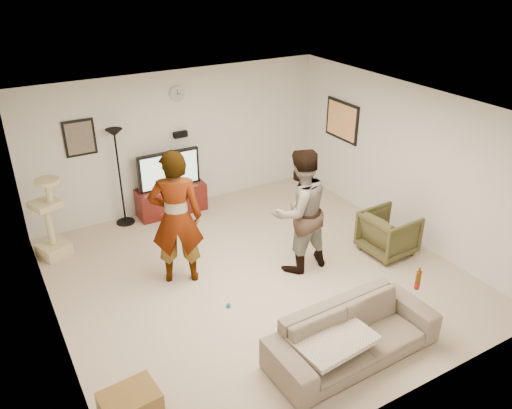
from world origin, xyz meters
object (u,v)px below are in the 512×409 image
armchair (388,233)px  sofa (353,335)px  person_left (176,218)px  tv_stand (171,200)px  person_right (300,211)px  tv (169,170)px  floor_lamp (120,178)px  cat_tree (48,218)px  side_table (131,408)px  beer_bottle (418,280)px

armchair → sofa: bearing=125.5°
person_left → tv_stand: bearing=-85.2°
person_right → sofa: (-0.51, -1.88, -0.64)m
tv → floor_lamp: size_ratio=0.65×
cat_tree → sofa: 4.83m
person_left → cat_tree: bearing=-24.0°
cat_tree → sofa: cat_tree is taller
side_table → sofa: bearing=-8.3°
beer_bottle → person_right: bearing=103.4°
tv → armchair: bearing=-50.7°
beer_bottle → floor_lamp: bearing=116.7°
tv_stand → armchair: (2.43, -2.98, 0.09)m
beer_bottle → sofa: bearing=180.0°
cat_tree → floor_lamp: bearing=20.7°
cat_tree → armchair: size_ratio=1.73×
cat_tree → beer_bottle: size_ratio=5.23×
armchair → side_table: 4.65m
floor_lamp → person_right: person_right is taller
cat_tree → person_right: size_ratio=0.70×
person_right → cat_tree: bearing=-37.4°
person_right → tv_stand: bearing=-72.0°
tv_stand → floor_lamp: bearing=177.0°
beer_bottle → tv: bearing=107.6°
beer_bottle → armchair: beer_bottle is taller
person_right → sofa: 2.05m
sofa → side_table: 2.57m
tv → person_right: (0.98, -2.61, 0.10)m
floor_lamp → person_right: size_ratio=0.91×
tv → beer_bottle: (1.43, -4.50, -0.11)m
tv_stand → beer_bottle: size_ratio=4.92×
person_left → floor_lamp: bearing=-61.7°
person_left → armchair: (3.10, -0.96, -0.65)m
floor_lamp → tv_stand: bearing=-3.0°
person_left → sofa: 2.81m
floor_lamp → person_left: size_ratio=0.85×
tv_stand → sofa: sofa is taller
cat_tree → person_left: person_left is taller
tv_stand → cat_tree: 2.22m
person_left → armchair: bearing=-174.1°
tv_stand → armchair: bearing=-50.7°
tv_stand → cat_tree: cat_tree is taller
tv → person_left: person_left is taller
person_right → floor_lamp: bearing=-57.9°
tv → floor_lamp: bearing=177.0°
tv → person_left: size_ratio=0.56×
person_right → sofa: person_right is taller
person_left → armchair: person_left is taller
beer_bottle → person_left: bearing=130.2°
tv_stand → person_left: bearing=-108.3°
tv_stand → person_left: person_left is taller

